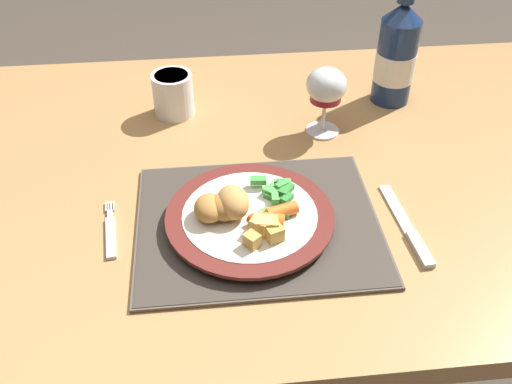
% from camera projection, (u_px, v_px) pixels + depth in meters
% --- Properties ---
extents(dining_table, '(1.59, 0.84, 0.74)m').
position_uv_depth(dining_table, '(217.00, 204.00, 1.03)').
color(dining_table, '#AD7F4C').
rests_on(dining_table, ground).
extents(placemat, '(0.36, 0.30, 0.01)m').
position_uv_depth(placemat, '(258.00, 223.00, 0.86)').
color(placemat, brown).
rests_on(placemat, dining_table).
extents(dinner_plate, '(0.25, 0.25, 0.02)m').
position_uv_depth(dinner_plate, '(250.00, 218.00, 0.85)').
color(dinner_plate, white).
rests_on(dinner_plate, placemat).
extents(breaded_croquettes, '(0.08, 0.07, 0.04)m').
position_uv_depth(breaded_croquettes, '(224.00, 205.00, 0.83)').
color(breaded_croquettes, '#A87033').
rests_on(breaded_croquettes, dinner_plate).
extents(green_beans_pile, '(0.07, 0.09, 0.02)m').
position_uv_depth(green_beans_pile, '(276.00, 193.00, 0.87)').
color(green_beans_pile, '#338438').
rests_on(green_beans_pile, dinner_plate).
extents(glazed_carrots, '(0.08, 0.06, 0.02)m').
position_uv_depth(glazed_carrots, '(273.00, 217.00, 0.82)').
color(glazed_carrots, '#CC5119').
rests_on(glazed_carrots, dinner_plate).
extents(fork, '(0.03, 0.13, 0.01)m').
position_uv_depth(fork, '(111.00, 233.00, 0.85)').
color(fork, silver).
rests_on(fork, dining_table).
extents(table_knife, '(0.03, 0.18, 0.01)m').
position_uv_depth(table_knife, '(409.00, 231.00, 0.85)').
color(table_knife, silver).
rests_on(table_knife, dining_table).
extents(wine_glass, '(0.07, 0.07, 0.13)m').
position_uv_depth(wine_glass, '(326.00, 88.00, 1.00)').
color(wine_glass, silver).
rests_on(wine_glass, dining_table).
extents(bottle, '(0.08, 0.08, 0.27)m').
position_uv_depth(bottle, '(397.00, 54.00, 1.08)').
color(bottle, navy).
rests_on(bottle, dining_table).
extents(roast_potatoes, '(0.06, 0.05, 0.03)m').
position_uv_depth(roast_potatoes, '(265.00, 229.00, 0.80)').
color(roast_potatoes, '#E5BC66').
rests_on(roast_potatoes, dinner_plate).
extents(drinking_cup, '(0.08, 0.08, 0.08)m').
position_uv_depth(drinking_cup, '(173.00, 93.00, 1.08)').
color(drinking_cup, white).
rests_on(drinking_cup, dining_table).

